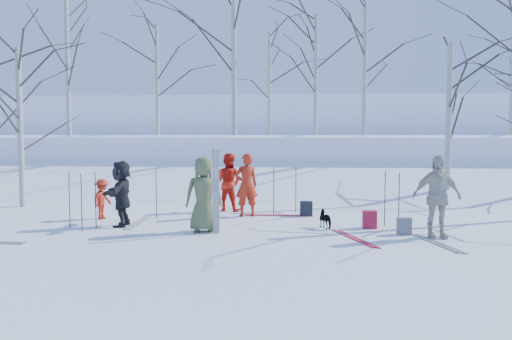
# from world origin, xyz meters

# --- Properties ---
(ground) EXTENTS (120.00, 120.00, 0.00)m
(ground) POSITION_xyz_m (0.00, 0.00, 0.00)
(ground) COLOR white
(ground) RESTS_ON ground
(snow_ramp) EXTENTS (70.00, 9.49, 4.12)m
(snow_ramp) POSITION_xyz_m (0.00, 7.00, 0.15)
(snow_ramp) COLOR white
(snow_ramp) RESTS_ON ground
(snow_plateau) EXTENTS (70.00, 18.00, 2.20)m
(snow_plateau) POSITION_xyz_m (0.00, 17.00, 1.00)
(snow_plateau) COLOR white
(snow_plateau) RESTS_ON ground
(far_hill) EXTENTS (90.00, 30.00, 6.00)m
(far_hill) POSITION_xyz_m (0.00, 38.00, 2.00)
(far_hill) COLOR white
(far_hill) RESTS_ON ground
(skier_olive_center) EXTENTS (0.93, 0.69, 1.72)m
(skier_olive_center) POSITION_xyz_m (-1.05, -0.21, 0.86)
(skier_olive_center) COLOR #495432
(skier_olive_center) RESTS_ON ground
(skier_red_north) EXTENTS (0.72, 0.59, 1.71)m
(skier_red_north) POSITION_xyz_m (-0.31, 2.05, 0.85)
(skier_red_north) COLOR #AB220F
(skier_red_north) RESTS_ON ground
(skier_redor_behind) EXTENTS (0.98, 0.87, 1.68)m
(skier_redor_behind) POSITION_xyz_m (-0.93, 3.00, 0.84)
(skier_redor_behind) COLOR red
(skier_redor_behind) RESTS_ON ground
(skier_red_seated) EXTENTS (0.53, 0.75, 1.05)m
(skier_red_seated) POSITION_xyz_m (-4.03, 1.28, 0.53)
(skier_red_seated) COLOR #AB220F
(skier_red_seated) RESTS_ON ground
(skier_cream_east) EXTENTS (1.09, 0.58, 1.78)m
(skier_cream_east) POSITION_xyz_m (4.03, -0.49, 0.89)
(skier_cream_east) COLOR beige
(skier_cream_east) RESTS_ON ground
(skier_grey_west) EXTENTS (0.54, 1.49, 1.59)m
(skier_grey_west) POSITION_xyz_m (-3.17, 0.33, 0.79)
(skier_grey_west) COLOR black
(skier_grey_west) RESTS_ON ground
(dog) EXTENTS (0.48, 0.58, 0.45)m
(dog) POSITION_xyz_m (1.76, 0.44, 0.22)
(dog) COLOR black
(dog) RESTS_ON ground
(upright_ski_left) EXTENTS (0.08, 0.16, 1.90)m
(upright_ski_left) POSITION_xyz_m (-0.77, -0.44, 0.95)
(upright_ski_left) COLOR silver
(upright_ski_left) RESTS_ON ground
(upright_ski_right) EXTENTS (0.11, 0.23, 1.89)m
(upright_ski_right) POSITION_xyz_m (-0.69, -0.44, 0.95)
(upright_ski_right) COLOR silver
(upright_ski_right) RESTS_ON ground
(ski_pair_a) EXTENTS (0.27, 1.91, 0.02)m
(ski_pair_a) POSITION_xyz_m (0.55, 2.20, 0.01)
(ski_pair_a) COLOR #B71A31
(ski_pair_a) RESTS_ON ground
(ski_pair_c) EXTENTS (1.42, 2.03, 0.02)m
(ski_pair_c) POSITION_xyz_m (2.29, -0.72, 0.01)
(ski_pair_c) COLOR #B71A31
(ski_pair_c) RESTS_ON ground
(ski_pair_d) EXTENTS (1.12, 2.00, 0.02)m
(ski_pair_d) POSITION_xyz_m (3.90, -1.03, 0.01)
(ski_pair_d) COLOR silver
(ski_pair_d) RESTS_ON ground
(ski_pair_e) EXTENTS (0.34, 1.91, 0.02)m
(ski_pair_e) POSITION_xyz_m (-2.91, 0.77, 0.01)
(ski_pair_e) COLOR silver
(ski_pair_e) RESTS_ON ground
(ski_pole_a) EXTENTS (0.02, 0.02, 1.34)m
(ski_pole_a) POSITION_xyz_m (0.43, 2.22, 0.67)
(ski_pole_a) COLOR black
(ski_pole_a) RESTS_ON ground
(ski_pole_b) EXTENTS (0.02, 0.02, 1.34)m
(ski_pole_b) POSITION_xyz_m (-3.64, -0.09, 0.67)
(ski_pole_b) COLOR black
(ski_pole_b) RESTS_ON ground
(ski_pole_c) EXTENTS (0.02, 0.02, 1.34)m
(ski_pole_c) POSITION_xyz_m (3.40, 0.27, 0.67)
(ski_pole_c) COLOR black
(ski_pole_c) RESTS_ON ground
(ski_pole_d) EXTENTS (0.02, 0.02, 1.34)m
(ski_pole_d) POSITION_xyz_m (-3.83, -0.43, 0.67)
(ski_pole_d) COLOR black
(ski_pole_d) RESTS_ON ground
(ski_pole_e) EXTENTS (0.02, 0.02, 1.34)m
(ski_pole_e) POSITION_xyz_m (3.19, 0.90, 0.67)
(ski_pole_e) COLOR black
(ski_pole_e) RESTS_ON ground
(ski_pole_f) EXTENTS (0.02, 0.02, 1.34)m
(ski_pole_f) POSITION_xyz_m (-4.31, -0.01, 0.67)
(ski_pole_f) COLOR black
(ski_pole_f) RESTS_ON ground
(ski_pole_g) EXTENTS (0.02, 0.02, 1.34)m
(ski_pole_g) POSITION_xyz_m (1.03, 2.74, 0.67)
(ski_pole_g) COLOR black
(ski_pole_g) RESTS_ON ground
(ski_pole_h) EXTENTS (0.02, 0.02, 1.34)m
(ski_pole_h) POSITION_xyz_m (-2.64, 1.48, 0.67)
(ski_pole_h) COLOR black
(ski_pole_h) RESTS_ON ground
(backpack_red) EXTENTS (0.32, 0.22, 0.42)m
(backpack_red) POSITION_xyz_m (2.78, 0.53, 0.21)
(backpack_red) COLOR #A21931
(backpack_red) RESTS_ON ground
(backpack_grey) EXTENTS (0.30, 0.20, 0.38)m
(backpack_grey) POSITION_xyz_m (3.43, -0.17, 0.19)
(backpack_grey) COLOR slate
(backpack_grey) RESTS_ON ground
(backpack_dark) EXTENTS (0.34, 0.24, 0.40)m
(backpack_dark) POSITION_xyz_m (1.32, 2.22, 0.20)
(backpack_dark) COLOR black
(backpack_dark) RESTS_ON ground
(birch_plateau_a) EXTENTS (5.10, 5.10, 6.43)m
(birch_plateau_a) POSITION_xyz_m (-9.53, 11.18, 5.42)
(birch_plateau_a) COLOR silver
(birch_plateau_a) RESTS_ON snow_plateau
(birch_plateau_b) EXTENTS (4.31, 4.31, 5.30)m
(birch_plateau_b) POSITION_xyz_m (-5.70, 12.54, 4.85)
(birch_plateau_b) COLOR silver
(birch_plateau_b) RESTS_ON snow_plateau
(birch_plateau_c) EXTENTS (4.40, 4.40, 5.43)m
(birch_plateau_c) POSITION_xyz_m (1.89, 11.64, 4.91)
(birch_plateau_c) COLOR silver
(birch_plateau_c) RESTS_ON snow_plateau
(birch_plateau_e) EXTENTS (5.97, 5.97, 7.67)m
(birch_plateau_e) POSITION_xyz_m (-1.70, 10.53, 6.03)
(birch_plateau_e) COLOR silver
(birch_plateau_e) RESTS_ON snow_plateau
(birch_plateau_f) EXTENTS (4.63, 4.63, 5.75)m
(birch_plateau_f) POSITION_xyz_m (3.99, 10.96, 5.08)
(birch_plateau_f) COLOR silver
(birch_plateau_f) RESTS_ON snow_plateau
(birch_plateau_g) EXTENTS (4.19, 4.19, 5.13)m
(birch_plateau_g) POSITION_xyz_m (12.12, 15.64, 4.76)
(birch_plateau_g) COLOR silver
(birch_plateau_g) RESTS_ON snow_plateau
(birch_plateau_h) EXTENTS (4.63, 4.63, 5.75)m
(birch_plateau_h) POSITION_xyz_m (-0.50, 16.77, 5.08)
(birch_plateau_h) COLOR silver
(birch_plateau_h) RESTS_ON snow_plateau
(birch_edge_a) EXTENTS (4.00, 4.00, 4.86)m
(birch_edge_a) POSITION_xyz_m (-7.37, 3.29, 2.43)
(birch_edge_a) COLOR silver
(birch_edge_a) RESTS_ON ground
(birch_edge_e) EXTENTS (4.22, 4.22, 5.18)m
(birch_edge_e) POSITION_xyz_m (6.00, 5.51, 2.59)
(birch_edge_e) COLOR silver
(birch_edge_e) RESTS_ON ground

